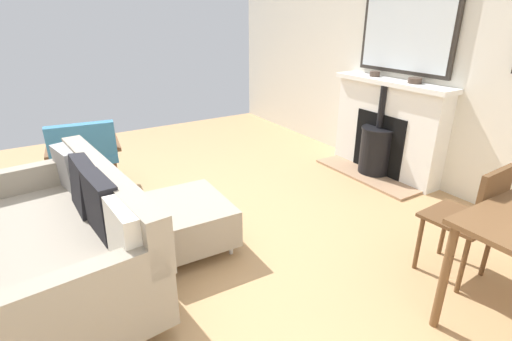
{
  "coord_description": "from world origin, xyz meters",
  "views": [
    {
      "loc": [
        0.92,
        2.87,
        1.74
      ],
      "look_at": [
        -0.49,
        0.59,
        0.63
      ],
      "focal_mm": 26.98,
      "sensor_mm": 36.0,
      "label": 1
    }
  ],
  "objects_px": {
    "sofa": "(64,241)",
    "dining_chair_near_fireplace": "(473,214)",
    "ottoman": "(184,220)",
    "fireplace": "(385,133)",
    "armchair_accent": "(84,151)",
    "mantel_bowl_near": "(375,74)",
    "mantel_bowl_far": "(415,80)"
  },
  "relations": [
    {
      "from": "mantel_bowl_near",
      "to": "mantel_bowl_far",
      "type": "distance_m",
      "value": 0.53
    },
    {
      "from": "fireplace",
      "to": "ottoman",
      "type": "distance_m",
      "value": 2.54
    },
    {
      "from": "mantel_bowl_near",
      "to": "ottoman",
      "type": "bearing_deg",
      "value": 11.29
    },
    {
      "from": "mantel_bowl_near",
      "to": "ottoman",
      "type": "xyz_separation_m",
      "value": [
        2.55,
        0.51,
        -0.86
      ]
    },
    {
      "from": "sofa",
      "to": "ottoman",
      "type": "relative_size",
      "value": 2.49
    },
    {
      "from": "ottoman",
      "to": "mantel_bowl_far",
      "type": "bearing_deg",
      "value": 179.58
    },
    {
      "from": "ottoman",
      "to": "dining_chair_near_fireplace",
      "type": "height_order",
      "value": "dining_chair_near_fireplace"
    },
    {
      "from": "mantel_bowl_near",
      "to": "sofa",
      "type": "xyz_separation_m",
      "value": [
        3.39,
        0.56,
        -0.74
      ]
    },
    {
      "from": "ottoman",
      "to": "armchair_accent",
      "type": "distance_m",
      "value": 1.53
    },
    {
      "from": "fireplace",
      "to": "armchair_accent",
      "type": "bearing_deg",
      "value": -21.99
    },
    {
      "from": "sofa",
      "to": "armchair_accent",
      "type": "bearing_deg",
      "value": -104.4
    },
    {
      "from": "dining_chair_near_fireplace",
      "to": "ottoman",
      "type": "bearing_deg",
      "value": -43.03
    },
    {
      "from": "fireplace",
      "to": "armchair_accent",
      "type": "xyz_separation_m",
      "value": [
        2.97,
        -1.2,
        -0.02
      ]
    },
    {
      "from": "mantel_bowl_near",
      "to": "dining_chair_near_fireplace",
      "type": "relative_size",
      "value": 0.13
    },
    {
      "from": "sofa",
      "to": "ottoman",
      "type": "distance_m",
      "value": 0.85
    },
    {
      "from": "mantel_bowl_far",
      "to": "ottoman",
      "type": "relative_size",
      "value": 0.19
    },
    {
      "from": "mantel_bowl_near",
      "to": "dining_chair_near_fireplace",
      "type": "bearing_deg",
      "value": 60.75
    },
    {
      "from": "mantel_bowl_near",
      "to": "sofa",
      "type": "distance_m",
      "value": 3.51
    },
    {
      "from": "mantel_bowl_far",
      "to": "sofa",
      "type": "relative_size",
      "value": 0.08
    },
    {
      "from": "armchair_accent",
      "to": "mantel_bowl_near",
      "type": "bearing_deg",
      "value": 162.75
    },
    {
      "from": "fireplace",
      "to": "mantel_bowl_near",
      "type": "xyz_separation_m",
      "value": [
        -0.03,
        -0.27,
        0.62
      ]
    },
    {
      "from": "sofa",
      "to": "fireplace",
      "type": "bearing_deg",
      "value": -175.09
    },
    {
      "from": "mantel_bowl_far",
      "to": "mantel_bowl_near",
      "type": "bearing_deg",
      "value": -90.0
    },
    {
      "from": "mantel_bowl_near",
      "to": "sofa",
      "type": "bearing_deg",
      "value": 9.31
    },
    {
      "from": "mantel_bowl_far",
      "to": "sofa",
      "type": "xyz_separation_m",
      "value": [
        3.39,
        0.03,
        -0.74
      ]
    },
    {
      "from": "fireplace",
      "to": "ottoman",
      "type": "height_order",
      "value": "fireplace"
    },
    {
      "from": "mantel_bowl_far",
      "to": "armchair_accent",
      "type": "height_order",
      "value": "mantel_bowl_far"
    },
    {
      "from": "sofa",
      "to": "dining_chair_near_fireplace",
      "type": "bearing_deg",
      "value": 150.03
    },
    {
      "from": "sofa",
      "to": "dining_chair_near_fireplace",
      "type": "xyz_separation_m",
      "value": [
        -2.32,
        1.34,
        0.15
      ]
    },
    {
      "from": "fireplace",
      "to": "sofa",
      "type": "distance_m",
      "value": 3.37
    },
    {
      "from": "mantel_bowl_far",
      "to": "armchair_accent",
      "type": "xyz_separation_m",
      "value": [
        3.0,
        -1.46,
        -0.64
      ]
    },
    {
      "from": "fireplace",
      "to": "dining_chair_near_fireplace",
      "type": "height_order",
      "value": "fireplace"
    }
  ]
}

